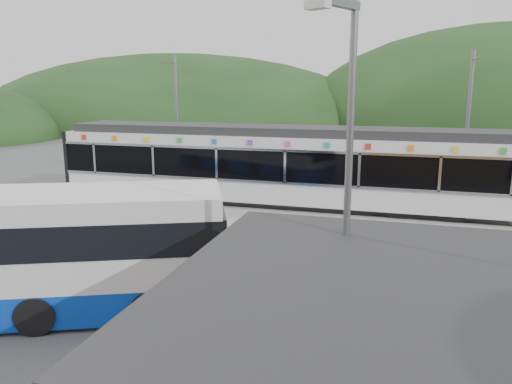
# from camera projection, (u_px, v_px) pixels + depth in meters

# --- Properties ---
(ground) EXTENTS (120.00, 120.00, 0.00)m
(ground) POSITION_uv_depth(u_px,v_px,m) (261.00, 254.00, 16.62)
(ground) COLOR #4C4C4F
(ground) RESTS_ON ground
(hills) EXTENTS (146.00, 149.00, 26.00)m
(hills) POSITION_uv_depth(u_px,v_px,m) (447.00, 226.00, 19.86)
(hills) COLOR #1E3D19
(hills) RESTS_ON ground
(platform) EXTENTS (26.00, 3.20, 0.30)m
(platform) POSITION_uv_depth(u_px,v_px,m) (284.00, 224.00, 19.69)
(platform) COLOR #9E9E99
(platform) RESTS_ON ground
(yellow_line) EXTENTS (26.00, 0.10, 0.01)m
(yellow_line) POSITION_uv_depth(u_px,v_px,m) (276.00, 229.00, 18.43)
(yellow_line) COLOR yellow
(yellow_line) RESTS_ON platform
(train) EXTENTS (20.44, 3.01, 3.74)m
(train) POSITION_uv_depth(u_px,v_px,m) (282.00, 165.00, 22.03)
(train) COLOR black
(train) RESTS_ON ground
(catenary_mast_west) EXTENTS (0.18, 1.80, 7.00)m
(catenary_mast_west) POSITION_uv_depth(u_px,v_px,m) (177.00, 122.00, 25.83)
(catenary_mast_west) COLOR slate
(catenary_mast_west) RESTS_ON ground
(catenary_mast_east) EXTENTS (0.18, 1.80, 7.00)m
(catenary_mast_east) POSITION_uv_depth(u_px,v_px,m) (467.00, 128.00, 21.95)
(catenary_mast_east) COLOR slate
(catenary_mast_east) RESTS_ON ground
(lamp_post) EXTENTS (0.58, 1.24, 6.80)m
(lamp_post) POSITION_uv_depth(u_px,v_px,m) (348.00, 176.00, 8.15)
(lamp_post) COLOR slate
(lamp_post) RESTS_ON ground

